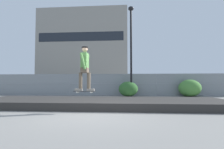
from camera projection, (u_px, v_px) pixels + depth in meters
ground_plane at (90, 115)px, 5.97m from camera, size 120.00×120.00×0.00m
gravel_berm at (100, 103)px, 8.22m from camera, size 11.33×3.43×0.32m
skateboard at (85, 91)px, 6.55m from camera, size 0.81×0.23×0.07m
skater at (85, 66)px, 6.59m from camera, size 0.72×0.59×1.65m
chain_fence at (112, 85)px, 15.22m from camera, size 22.30×0.06×1.85m
street_lamp at (131, 40)px, 14.24m from camera, size 0.44×0.44×7.21m
parked_car_near at (92, 85)px, 18.59m from camera, size 4.46×2.07×1.66m
parked_car_mid at (148, 85)px, 18.03m from camera, size 4.44×2.02×1.66m
parked_car_far at (211, 85)px, 17.90m from camera, size 4.44×2.02×1.66m
library_building at (86, 51)px, 56.51m from camera, size 25.71×15.23×22.29m
shrub_left at (128, 89)px, 14.21m from camera, size 1.53×1.25×1.18m
shrub_center at (190, 88)px, 14.05m from camera, size 1.73×1.42×1.34m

